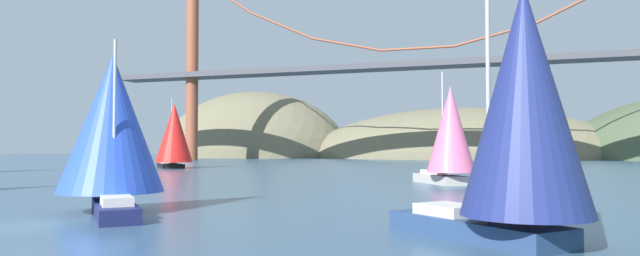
{
  "coord_description": "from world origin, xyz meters",
  "views": [
    {
      "loc": [
        17.3,
        -16.25,
        3.0
      ],
      "look_at": [
        0.0,
        34.58,
        4.83
      ],
      "focal_mm": 31.22,
      "sensor_mm": 36.0,
      "label": 1
    }
  ],
  "objects_px": {
    "sailboat_red_spinnaker": "(174,135)",
    "sailboat_navy_sail": "(520,111)",
    "channel_buoy": "(130,172)",
    "sailboat_blue_spinnaker": "(112,127)",
    "sailboat_pink_spinnaker": "(449,134)"
  },
  "relations": [
    {
      "from": "sailboat_red_spinnaker",
      "to": "sailboat_navy_sail",
      "type": "relative_size",
      "value": 1.13
    },
    {
      "from": "sailboat_red_spinnaker",
      "to": "channel_buoy",
      "type": "bearing_deg",
      "value": -70.22
    },
    {
      "from": "sailboat_navy_sail",
      "to": "channel_buoy",
      "type": "height_order",
      "value": "sailboat_navy_sail"
    },
    {
      "from": "sailboat_blue_spinnaker",
      "to": "sailboat_pink_spinnaker",
      "type": "bearing_deg",
      "value": 61.71
    },
    {
      "from": "sailboat_red_spinnaker",
      "to": "sailboat_blue_spinnaker",
      "type": "height_order",
      "value": "sailboat_red_spinnaker"
    },
    {
      "from": "sailboat_red_spinnaker",
      "to": "sailboat_blue_spinnaker",
      "type": "distance_m",
      "value": 53.87
    },
    {
      "from": "sailboat_blue_spinnaker",
      "to": "channel_buoy",
      "type": "distance_m",
      "value": 35.66
    },
    {
      "from": "sailboat_red_spinnaker",
      "to": "sailboat_blue_spinnaker",
      "type": "relative_size",
      "value": 1.29
    },
    {
      "from": "sailboat_red_spinnaker",
      "to": "sailboat_blue_spinnaker",
      "type": "bearing_deg",
      "value": -59.41
    },
    {
      "from": "sailboat_pink_spinnaker",
      "to": "sailboat_red_spinnaker",
      "type": "relative_size",
      "value": 0.91
    },
    {
      "from": "channel_buoy",
      "to": "sailboat_pink_spinnaker",
      "type": "bearing_deg",
      "value": -7.84
    },
    {
      "from": "sailboat_red_spinnaker",
      "to": "channel_buoy",
      "type": "height_order",
      "value": "sailboat_red_spinnaker"
    },
    {
      "from": "sailboat_pink_spinnaker",
      "to": "sailboat_red_spinnaker",
      "type": "xyz_separation_m",
      "value": [
        -40.29,
        22.44,
        0.69
      ]
    },
    {
      "from": "sailboat_pink_spinnaker",
      "to": "channel_buoy",
      "type": "relative_size",
      "value": 3.47
    },
    {
      "from": "sailboat_blue_spinnaker",
      "to": "channel_buoy",
      "type": "bearing_deg",
      "value": 126.32
    }
  ]
}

